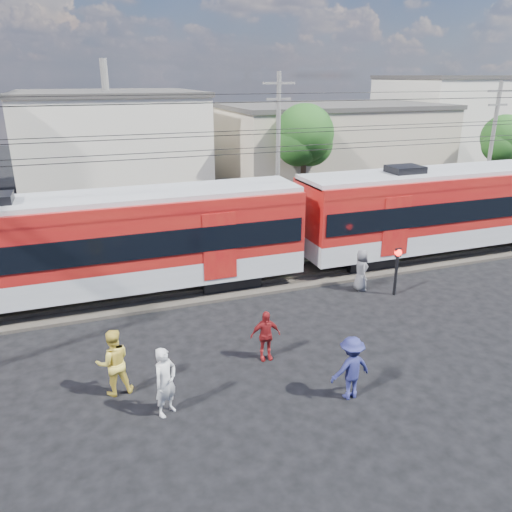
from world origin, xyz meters
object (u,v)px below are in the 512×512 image
Objects in this scene: commuter_train at (99,242)px; car_silver at (509,199)px; pedestrian_a at (165,382)px; pedestrian_c at (351,368)px; crossing_signal at (397,263)px.

commuter_train is 12.34× the size of car_silver.
car_silver is at bearing 12.11° from commuter_train.
pedestrian_a is (1.00, -7.74, -1.46)m from commuter_train.
car_silver is at bearing -148.99° from pedestrian_c.
crossing_signal is (9.91, 4.32, 0.43)m from pedestrian_a.
pedestrian_c is 0.44× the size of car_silver.
pedestrian_a is 10.82m from crossing_signal.
commuter_train is at bearing -60.82° from pedestrian_c.
crossing_signal is (10.91, -3.42, -1.03)m from commuter_train.
pedestrian_a is 0.96× the size of crossing_signal.
commuter_train is 26.50m from car_silver.
commuter_train is 11.48m from crossing_signal.
commuter_train reaches higher than car_silver.
commuter_train is at bearing 107.52° from car_silver.
car_silver is at bearing -6.48° from pedestrian_a.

